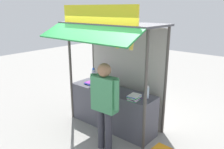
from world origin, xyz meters
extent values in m
plane|color=gray|center=(0.00, 0.00, 0.00)|extent=(20.00, 20.00, 0.00)
cube|color=#4C4C56|center=(0.00, 0.00, 0.45)|extent=(2.08, 0.59, 0.91)
cylinder|color=#4C4742|center=(-1.04, -0.29, 1.16)|extent=(0.06, 0.06, 2.33)
cylinder|color=#4C4742|center=(1.04, -0.29, 1.16)|extent=(0.06, 0.06, 2.33)
cylinder|color=#4C4742|center=(-1.04, 0.49, 1.16)|extent=(0.06, 0.06, 2.33)
cylinder|color=#4C4742|center=(1.04, 0.49, 1.16)|extent=(0.06, 0.06, 2.33)
cube|color=#B7B2A8|center=(0.00, 0.49, 1.14)|extent=(2.03, 0.04, 2.28)
cube|color=#3F3F44|center=(0.00, 0.00, 2.35)|extent=(2.28, 0.99, 0.04)
cube|color=#1E7A38|center=(0.00, -0.74, 2.21)|extent=(2.24, 0.51, 0.26)
cube|color=yellow|center=(0.00, -0.44, 2.54)|extent=(1.87, 0.04, 0.35)
cylinder|color=#59544C|center=(0.00, -0.39, 2.25)|extent=(1.97, 0.02, 0.02)
cylinder|color=silver|center=(0.86, 0.08, 1.02)|extent=(0.07, 0.07, 0.23)
cylinder|color=white|center=(0.86, 0.08, 1.15)|extent=(0.05, 0.05, 0.03)
cylinder|color=silver|center=(-0.38, 0.13, 1.03)|extent=(0.08, 0.08, 0.25)
cylinder|color=white|center=(-0.38, 0.13, 1.18)|extent=(0.05, 0.05, 0.03)
cylinder|color=silver|center=(-0.80, 0.23, 1.04)|extent=(0.09, 0.09, 0.27)
cylinder|color=blue|center=(-0.80, 0.23, 1.20)|extent=(0.06, 0.06, 0.04)
cube|color=yellow|center=(-0.65, -0.02, 0.91)|extent=(0.21, 0.24, 0.01)
cube|color=blue|center=(-0.64, -0.04, 0.92)|extent=(0.23, 0.25, 0.01)
cube|color=white|center=(-0.66, -0.02, 0.92)|extent=(0.22, 0.24, 0.01)
cube|color=blue|center=(-0.64, -0.04, 0.93)|extent=(0.23, 0.25, 0.01)
cube|color=purple|center=(-0.65, -0.02, 0.94)|extent=(0.22, 0.24, 0.01)
cube|color=white|center=(0.03, -0.11, 0.91)|extent=(0.20, 0.25, 0.01)
cube|color=green|center=(0.03, -0.12, 0.92)|extent=(0.21, 0.25, 0.01)
cube|color=orange|center=(0.02, -0.11, 0.93)|extent=(0.22, 0.26, 0.01)
cube|color=yellow|center=(0.02, -0.12, 0.95)|extent=(0.21, 0.25, 0.01)
cube|color=black|center=(0.02, -0.11, 0.95)|extent=(0.20, 0.25, 0.01)
cube|color=blue|center=(0.03, -0.11, 0.96)|extent=(0.21, 0.25, 0.01)
cube|color=green|center=(0.72, -0.17, 0.91)|extent=(0.20, 0.25, 0.01)
cube|color=white|center=(0.72, -0.16, 0.92)|extent=(0.22, 0.27, 0.01)
cube|color=purple|center=(0.71, -0.16, 0.93)|extent=(0.22, 0.27, 0.01)
cube|color=black|center=(0.71, -0.17, 0.94)|extent=(0.23, 0.27, 0.01)
cube|color=white|center=(0.71, -0.16, 0.95)|extent=(0.21, 0.26, 0.01)
cube|color=green|center=(0.71, -0.16, 0.96)|extent=(0.22, 0.27, 0.01)
cube|color=white|center=(0.70, -0.15, 0.98)|extent=(0.21, 0.26, 0.01)
cube|color=blue|center=(0.70, -0.17, 0.99)|extent=(0.20, 0.25, 0.01)
cube|color=white|center=(0.70, -0.15, 1.00)|extent=(0.22, 0.27, 0.01)
cylinder|color=#332D23|center=(0.47, -0.39, 2.16)|extent=(0.01, 0.01, 0.13)
cylinder|color=olive|center=(0.47, -0.39, 2.08)|extent=(0.04, 0.04, 0.04)
ellipsoid|color=yellow|center=(0.48, -0.40, 2.00)|extent=(0.04, 0.06, 0.14)
ellipsoid|color=yellow|center=(0.49, -0.38, 2.00)|extent=(0.06, 0.07, 0.15)
ellipsoid|color=yellow|center=(0.47, -0.37, 2.00)|extent=(0.09, 0.04, 0.14)
ellipsoid|color=yellow|center=(0.46, -0.38, 2.00)|extent=(0.06, 0.06, 0.14)
ellipsoid|color=yellow|center=(0.44, -0.40, 2.00)|extent=(0.04, 0.08, 0.14)
ellipsoid|color=yellow|center=(0.46, -0.41, 2.00)|extent=(0.07, 0.06, 0.14)
ellipsoid|color=yellow|center=(0.47, -0.42, 2.00)|extent=(0.08, 0.04, 0.14)
ellipsoid|color=yellow|center=(0.48, -0.41, 2.00)|extent=(0.07, 0.06, 0.15)
cylinder|color=#332D23|center=(0.77, -0.39, 2.17)|extent=(0.01, 0.01, 0.12)
cylinder|color=olive|center=(0.77, -0.39, 2.09)|extent=(0.04, 0.04, 0.04)
ellipsoid|color=#EAC246|center=(0.79, -0.39, 2.01)|extent=(0.04, 0.07, 0.15)
ellipsoid|color=#EAC246|center=(0.78, -0.37, 2.01)|extent=(0.08, 0.05, 0.15)
ellipsoid|color=#EAC246|center=(0.75, -0.38, 2.01)|extent=(0.05, 0.07, 0.15)
ellipsoid|color=#EAC246|center=(0.75, -0.41, 2.01)|extent=(0.06, 0.07, 0.15)
ellipsoid|color=#EAC246|center=(0.78, -0.42, 2.01)|extent=(0.08, 0.05, 0.15)
cylinder|color=#383842|center=(0.38, -0.78, 0.41)|extent=(0.13, 0.13, 0.83)
cylinder|color=#383842|center=(0.57, -0.78, 0.41)|extent=(0.13, 0.13, 0.83)
cube|color=#3F8C59|center=(0.47, -0.78, 1.15)|extent=(0.50, 0.23, 0.65)
cylinder|color=#3F8C59|center=(0.20, -0.78, 1.20)|extent=(0.11, 0.11, 0.56)
cylinder|color=#3F8C59|center=(0.75, -0.78, 1.20)|extent=(0.11, 0.11, 0.56)
sphere|color=#936B4C|center=(0.47, -0.78, 1.61)|extent=(0.25, 0.25, 0.25)
camera|label=1|loc=(3.03, -3.64, 2.66)|focal=36.17mm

